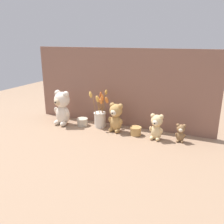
% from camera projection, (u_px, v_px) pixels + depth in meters
% --- Properties ---
extents(ground_plane, '(4.00, 4.00, 0.00)m').
position_uv_depth(ground_plane, '(111.00, 131.00, 1.84)').
color(ground_plane, '#8E7056').
extents(backdrop_wall, '(1.51, 0.02, 0.62)m').
position_uv_depth(backdrop_wall, '(119.00, 88.00, 1.89)').
color(backdrop_wall, '#845B4C').
rests_on(backdrop_wall, ground).
extents(teddy_bear_large, '(0.16, 0.15, 0.29)m').
position_uv_depth(teddy_bear_large, '(62.00, 107.00, 1.95)').
color(teddy_bear_large, beige).
rests_on(teddy_bear_large, ground).
extents(teddy_bear_medium, '(0.12, 0.11, 0.23)m').
position_uv_depth(teddy_bear_medium, '(116.00, 117.00, 1.81)').
color(teddy_bear_medium, tan).
rests_on(teddy_bear_medium, ground).
extents(teddy_bear_small, '(0.10, 0.10, 0.19)m').
position_uv_depth(teddy_bear_small, '(156.00, 126.00, 1.67)').
color(teddy_bear_small, '#DBBC84').
rests_on(teddy_bear_small, ground).
extents(teddy_bear_tiny, '(0.07, 0.07, 0.13)m').
position_uv_depth(teddy_bear_tiny, '(181.00, 133.00, 1.63)').
color(teddy_bear_tiny, olive).
rests_on(teddy_bear_tiny, ground).
extents(flower_vase, '(0.15, 0.15, 0.30)m').
position_uv_depth(flower_vase, '(100.00, 116.00, 1.90)').
color(flower_vase, silver).
rests_on(flower_vase, ground).
extents(decorative_tin_tall, '(0.08, 0.08, 0.06)m').
position_uv_depth(decorative_tin_tall, '(136.00, 131.00, 1.76)').
color(decorative_tin_tall, tan).
rests_on(decorative_tin_tall, ground).
extents(decorative_tin_short, '(0.09, 0.09, 0.06)m').
position_uv_depth(decorative_tin_short, '(82.00, 122.00, 1.96)').
color(decorative_tin_short, beige).
rests_on(decorative_tin_short, ground).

